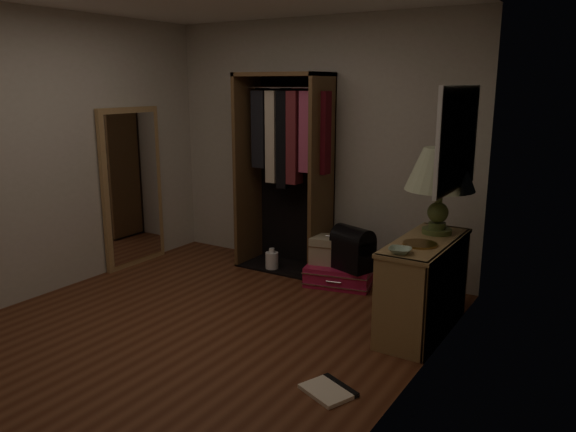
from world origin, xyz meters
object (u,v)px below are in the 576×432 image
(floor_mirror, at_px, (133,188))
(train_case, at_px, (331,250))
(open_wardrobe, at_px, (288,156))
(black_bag, at_px, (353,248))
(pink_suitcase, at_px, (340,274))
(table_lamp, at_px, (440,171))
(white_jug, at_px, (272,261))
(console_bookshelf, at_px, (425,282))

(floor_mirror, bearing_deg, train_case, 16.24)
(open_wardrobe, relative_size, black_bag, 4.58)
(black_bag, bearing_deg, pink_suitcase, -177.81)
(black_bag, height_order, table_lamp, table_lamp)
(pink_suitcase, bearing_deg, white_jug, 167.51)
(pink_suitcase, relative_size, table_lamp, 1.05)
(train_case, bearing_deg, pink_suitcase, -17.79)
(console_bookshelf, bearing_deg, table_lamp, 88.81)
(console_bookshelf, relative_size, train_case, 2.53)
(open_wardrobe, bearing_deg, white_jug, -118.13)
(open_wardrobe, height_order, white_jug, open_wardrobe)
(pink_suitcase, xyz_separation_m, train_case, (-0.11, 0.01, 0.23))
(pink_suitcase, distance_m, white_jug, 0.81)
(black_bag, relative_size, white_jug, 1.86)
(floor_mirror, bearing_deg, white_jug, 23.31)
(white_jug, bearing_deg, floor_mirror, -156.69)
(open_wardrobe, xyz_separation_m, white_jug, (-0.09, -0.17, -1.11))
(black_bag, bearing_deg, floor_mirror, -147.75)
(black_bag, xyz_separation_m, table_lamp, (0.89, -0.30, 0.85))
(console_bookshelf, bearing_deg, floor_mirror, -179.27)
(pink_suitcase, bearing_deg, console_bookshelf, -40.74)
(console_bookshelf, xyz_separation_m, table_lamp, (0.00, 0.22, 0.87))
(train_case, bearing_deg, floor_mirror, -176.24)
(pink_suitcase, distance_m, black_bag, 0.35)
(open_wardrobe, distance_m, train_case, 1.08)
(floor_mirror, bearing_deg, table_lamp, 4.54)
(console_bookshelf, height_order, pink_suitcase, console_bookshelf)
(pink_suitcase, relative_size, train_case, 1.66)
(table_lamp, bearing_deg, console_bookshelf, -91.19)
(black_bag, bearing_deg, white_jug, -163.77)
(console_bookshelf, relative_size, pink_suitcase, 1.53)
(train_case, bearing_deg, white_jug, 168.31)
(floor_mirror, height_order, table_lamp, floor_mirror)
(open_wardrobe, relative_size, train_case, 4.63)
(black_bag, bearing_deg, open_wardrobe, -175.17)
(train_case, bearing_deg, console_bookshelf, -38.88)
(train_case, relative_size, table_lamp, 0.63)
(console_bookshelf, relative_size, white_jug, 4.65)
(console_bookshelf, distance_m, train_case, 1.28)
(console_bookshelf, distance_m, black_bag, 1.02)
(console_bookshelf, distance_m, table_lamp, 0.89)
(black_bag, distance_m, white_jug, 1.01)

